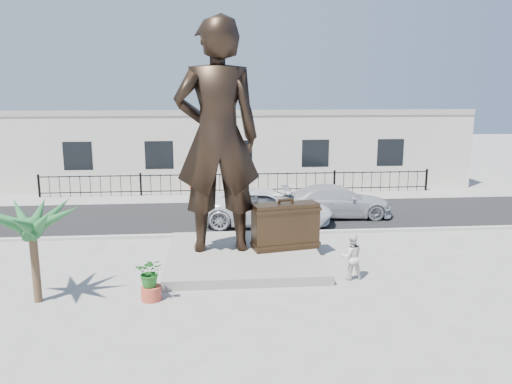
# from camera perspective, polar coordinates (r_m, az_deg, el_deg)

# --- Properties ---
(ground) EXTENTS (100.00, 100.00, 0.00)m
(ground) POSITION_cam_1_polar(r_m,az_deg,el_deg) (16.14, 0.64, -9.45)
(ground) COLOR #9E9991
(ground) RESTS_ON ground
(street) EXTENTS (40.00, 7.00, 0.01)m
(street) POSITION_cam_1_polar(r_m,az_deg,el_deg) (23.76, -1.28, -2.56)
(street) COLOR black
(street) RESTS_ON ground
(curb) EXTENTS (40.00, 0.25, 0.12)m
(curb) POSITION_cam_1_polar(r_m,az_deg,el_deg) (20.37, -0.62, -4.79)
(curb) COLOR #A5A399
(curb) RESTS_ON ground
(far_sidewalk) EXTENTS (40.00, 2.50, 0.02)m
(far_sidewalk) POSITION_cam_1_polar(r_m,az_deg,el_deg) (27.65, -1.84, -0.55)
(far_sidewalk) COLOR #9E9991
(far_sidewalk) RESTS_ON ground
(plinth) EXTENTS (5.20, 5.20, 0.30)m
(plinth) POSITION_cam_1_polar(r_m,az_deg,el_deg) (17.46, -1.50, -7.29)
(plinth) COLOR gray
(plinth) RESTS_ON ground
(fence) EXTENTS (22.00, 0.10, 1.20)m
(fence) POSITION_cam_1_polar(r_m,az_deg,el_deg) (28.31, -1.94, 0.95)
(fence) COLOR black
(fence) RESTS_ON ground
(building) EXTENTS (28.00, 7.00, 4.40)m
(building) POSITION_cam_1_polar(r_m,az_deg,el_deg) (32.23, -2.37, 5.11)
(building) COLOR silver
(building) RESTS_ON ground
(statue) EXTENTS (2.96, 2.02, 7.86)m
(statue) POSITION_cam_1_polar(r_m,az_deg,el_deg) (16.95, -4.44, 6.24)
(statue) COLOR black
(statue) RESTS_ON plinth
(suitcase) EXTENTS (2.41, 1.18, 1.62)m
(suitcase) POSITION_cam_1_polar(r_m,az_deg,el_deg) (17.56, 3.39, -3.91)
(suitcase) COLOR #352516
(suitcase) RESTS_ON plinth
(tourist) EXTENTS (0.71, 0.56, 1.45)m
(tourist) POSITION_cam_1_polar(r_m,az_deg,el_deg) (15.86, 10.86, -7.26)
(tourist) COLOR silver
(tourist) RESTS_ON ground
(car_white) EXTENTS (5.93, 3.41, 1.56)m
(car_white) POSITION_cam_1_polar(r_m,az_deg,el_deg) (21.78, 1.36, -1.74)
(car_white) COLOR silver
(car_white) RESTS_ON street
(car_silver) EXTENTS (5.13, 2.20, 1.47)m
(car_silver) POSITION_cam_1_polar(r_m,az_deg,el_deg) (23.44, 9.21, -1.04)
(car_silver) COLOR #ADAFB2
(car_silver) RESTS_ON street
(worker) EXTENTS (1.30, 1.10, 1.75)m
(worker) POSITION_cam_1_polar(r_m,az_deg,el_deg) (27.51, -6.60, 1.20)
(worker) COLOR #DB480B
(worker) RESTS_ON far_sidewalk
(palm_tree) EXTENTS (1.80, 1.80, 3.20)m
(palm_tree) POSITION_cam_1_polar(r_m,az_deg,el_deg) (15.48, -23.59, -11.39)
(palm_tree) COLOR #1F5529
(palm_tree) RESTS_ON ground
(planter) EXTENTS (0.56, 0.56, 0.40)m
(planter) POSITION_cam_1_polar(r_m,az_deg,el_deg) (14.56, -11.89, -11.25)
(planter) COLOR #BF4632
(planter) RESTS_ON ground
(shrub) EXTENTS (0.79, 0.69, 0.85)m
(shrub) POSITION_cam_1_polar(r_m,az_deg,el_deg) (14.33, -11.99, -8.94)
(shrub) COLOR #1F6220
(shrub) RESTS_ON planter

